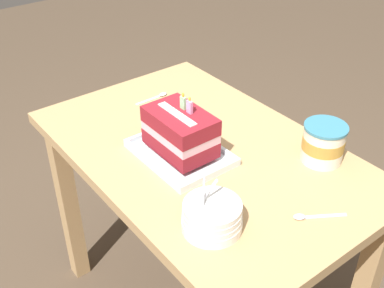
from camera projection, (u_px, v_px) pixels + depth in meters
name	position (u px, v px, depth m)	size (l,w,h in m)	color
dining_table	(203.00, 183.00, 1.54)	(1.06, 0.68, 0.77)	tan
foil_tray	(181.00, 154.00, 1.44)	(0.29, 0.22, 0.02)	silver
birthday_cake	(180.00, 131.00, 1.39)	(0.21, 0.14, 0.17)	maroon
bowl_stack	(212.00, 217.00, 1.17)	(0.15, 0.15, 0.14)	white
ice_cream_tub	(323.00, 143.00, 1.39)	(0.12, 0.12, 0.12)	silver
serving_spoon_near_tray	(158.00, 96.00, 1.74)	(0.02, 0.13, 0.01)	silver
serving_spoon_by_bowls	(307.00, 217.00, 1.22)	(0.09, 0.13, 0.01)	silver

